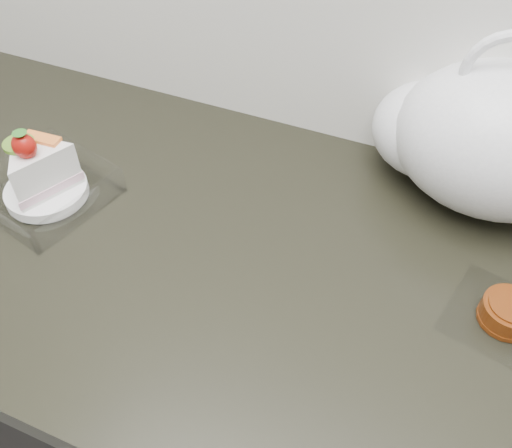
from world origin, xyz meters
TOP-DOWN VIEW (x-y plane):
  - counter at (0.00, 1.69)m, footprint 2.04×0.64m
  - cake_tray at (-0.38, 1.68)m, footprint 0.21×0.21m
  - mooncake_wrap at (0.29, 1.72)m, footprint 0.16×0.16m
  - plastic_bag at (0.21, 1.94)m, footprint 0.34×0.24m

SIDE VIEW (x-z plane):
  - counter at x=0.00m, z-range 0.00..0.90m
  - mooncake_wrap at x=0.29m, z-range 0.90..0.93m
  - cake_tray at x=-0.38m, z-range 0.87..1.00m
  - plastic_bag at x=0.21m, z-range 0.87..1.15m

